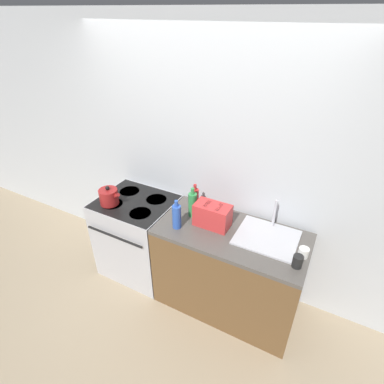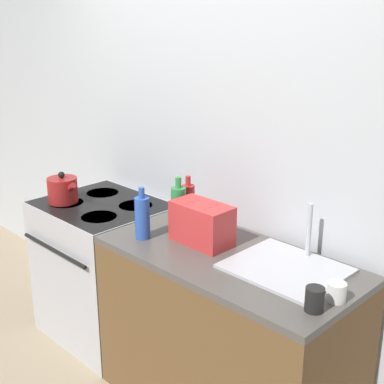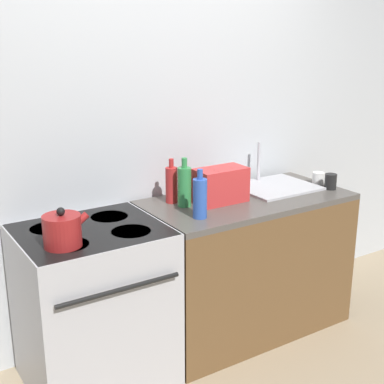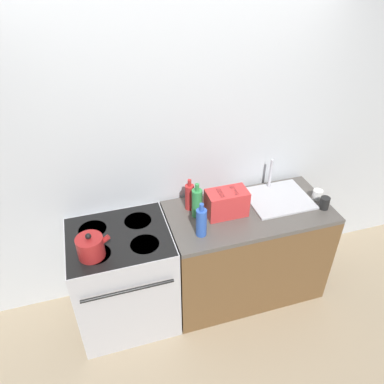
{
  "view_description": "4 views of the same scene",
  "coord_description": "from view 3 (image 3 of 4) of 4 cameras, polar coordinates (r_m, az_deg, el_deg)",
  "views": [
    {
      "loc": [
        1.12,
        -1.63,
        2.58
      ],
      "look_at": [
        0.04,
        0.4,
        1.16
      ],
      "focal_mm": 28.0,
      "sensor_mm": 36.0,
      "label": 1
    },
    {
      "loc": [
        2.03,
        -1.49,
        2.04
      ],
      "look_at": [
        0.19,
        0.36,
        1.16
      ],
      "focal_mm": 50.0,
      "sensor_mm": 36.0,
      "label": 2
    },
    {
      "loc": [
        -1.55,
        -2.19,
        1.91
      ],
      "look_at": [
        0.06,
        0.33,
        1.01
      ],
      "focal_mm": 50.0,
      "sensor_mm": 36.0,
      "label": 3
    },
    {
      "loc": [
        -0.66,
        -1.79,
        2.76
      ],
      "look_at": [
        -0.0,
        0.36,
        1.16
      ],
      "focal_mm": 35.0,
      "sensor_mm": 36.0,
      "label": 4
    }
  ],
  "objects": [
    {
      "name": "cup_black",
      "position": [
        3.65,
        14.57,
        1.09
      ],
      "size": [
        0.08,
        0.08,
        0.1
      ],
      "color": "black",
      "rests_on": "counter_block"
    },
    {
      "name": "bottle_blue",
      "position": [
        2.96,
        0.85,
        -0.61
      ],
      "size": [
        0.08,
        0.08,
        0.28
      ],
      "color": "#2D56B7",
      "rests_on": "counter_block"
    },
    {
      "name": "kettle",
      "position": [
        2.66,
        -13.64,
        -4.0
      ],
      "size": [
        0.23,
        0.19,
        0.2
      ],
      "color": "maroon",
      "rests_on": "stove"
    },
    {
      "name": "bottle_red",
      "position": [
        3.24,
        -2.2,
        0.83
      ],
      "size": [
        0.07,
        0.07,
        0.27
      ],
      "color": "#B72828",
      "rests_on": "counter_block"
    },
    {
      "name": "stove",
      "position": [
        3.06,
        -10.37,
        -11.73
      ],
      "size": [
        0.77,
        0.69,
        0.91
      ],
      "color": "#B7B7BC",
      "rests_on": "ground_plane"
    },
    {
      "name": "counter_block",
      "position": [
        3.54,
        5.73,
        -7.61
      ],
      "size": [
        1.32,
        0.66,
        0.91
      ],
      "color": "brown",
      "rests_on": "ground_plane"
    },
    {
      "name": "toaster",
      "position": [
        3.25,
        3.06,
        0.74
      ],
      "size": [
        0.32,
        0.18,
        0.21
      ],
      "color": "red",
      "rests_on": "counter_block"
    },
    {
      "name": "sink_tray",
      "position": [
        3.61,
        8.78,
        0.68
      ],
      "size": [
        0.51,
        0.44,
        0.28
      ],
      "color": "#B7B7BC",
      "rests_on": "counter_block"
    },
    {
      "name": "cup_white",
      "position": [
        3.75,
        13.33,
        1.45
      ],
      "size": [
        0.08,
        0.08,
        0.08
      ],
      "color": "white",
      "rests_on": "counter_block"
    },
    {
      "name": "ground_plane",
      "position": [
        3.29,
        2.34,
        -18.74
      ],
      "size": [
        12.0,
        12.0,
        0.0
      ],
      "primitive_type": "plane",
      "color": "tan"
    },
    {
      "name": "bottle_green",
      "position": [
        3.16,
        -0.81,
        0.63
      ],
      "size": [
        0.08,
        0.08,
        0.29
      ],
      "color": "#338C47",
      "rests_on": "counter_block"
    },
    {
      "name": "wall_back",
      "position": [
        3.34,
        -4.41,
        6.19
      ],
      "size": [
        8.0,
        0.05,
        2.6
      ],
      "color": "silver",
      "rests_on": "ground_plane"
    }
  ]
}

